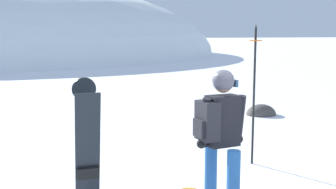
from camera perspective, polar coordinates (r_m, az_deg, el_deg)
The scene contains 4 objects.
snowboarder_main at distance 4.87m, azimuth 7.01°, elevation -6.03°, with size 0.64×1.82×1.71m.
spare_snowboard at distance 4.97m, azimuth -10.84°, elevation -7.01°, with size 0.28×0.42×1.62m.
piste_marker_near at distance 6.87m, azimuth 11.53°, elevation 1.11°, with size 0.20×0.20×2.26m.
rock_mid at distance 11.28m, azimuth 12.43°, elevation -2.68°, with size 0.79×0.67×0.56m.
Camera 1 is at (-2.47, -3.64, 2.13)m, focal length 45.24 mm.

